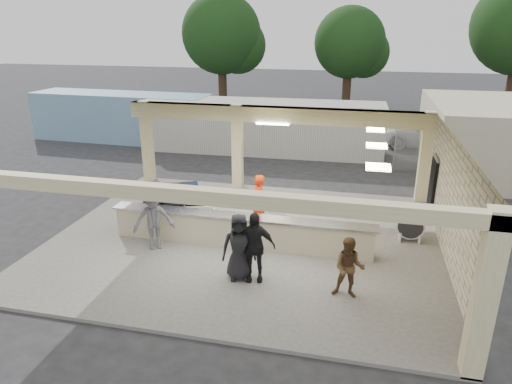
% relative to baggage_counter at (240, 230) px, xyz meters
% --- Properties ---
extents(ground, '(120.00, 120.00, 0.00)m').
position_rel_baggage_counter_xyz_m(ground, '(0.00, 0.50, -0.59)').
color(ground, '#252527').
rests_on(ground, ground).
extents(pavilion, '(12.01, 10.00, 3.55)m').
position_rel_baggage_counter_xyz_m(pavilion, '(0.21, 1.16, 0.76)').
color(pavilion, '#605E59').
rests_on(pavilion, ground).
extents(baggage_counter, '(8.20, 0.58, 0.98)m').
position_rel_baggage_counter_xyz_m(baggage_counter, '(0.00, 0.00, 0.00)').
color(baggage_counter, '#C0B38F').
rests_on(baggage_counter, pavilion).
extents(luggage_cart, '(2.79, 2.12, 1.45)m').
position_rel_baggage_counter_xyz_m(luggage_cart, '(-2.46, 1.00, 0.29)').
color(luggage_cart, silver).
rests_on(luggage_cart, pavilion).
extents(drum_fan, '(0.88, 0.47, 0.95)m').
position_rel_baggage_counter_xyz_m(drum_fan, '(5.11, 1.49, 0.02)').
color(drum_fan, silver).
rests_on(drum_fan, pavilion).
extents(baggage_handler, '(0.42, 0.72, 1.91)m').
position_rel_baggage_counter_xyz_m(baggage_handler, '(0.27, 1.19, 0.47)').
color(baggage_handler, red).
rests_on(baggage_handler, pavilion).
extents(passenger_a, '(0.79, 0.37, 1.59)m').
position_rel_baggage_counter_xyz_m(passenger_a, '(3.34, -2.15, 0.31)').
color(passenger_a, brown).
rests_on(passenger_a, pavilion).
extents(passenger_b, '(1.19, 0.63, 1.92)m').
position_rel_baggage_counter_xyz_m(passenger_b, '(0.87, -1.88, 0.47)').
color(passenger_b, black).
rests_on(passenger_b, pavilion).
extents(passenger_c, '(1.28, 0.98, 1.90)m').
position_rel_baggage_counter_xyz_m(passenger_c, '(-2.46, -0.78, 0.46)').
color(passenger_c, '#54555A').
rests_on(passenger_c, pavilion).
extents(passenger_d, '(0.96, 0.59, 1.84)m').
position_rel_baggage_counter_xyz_m(passenger_d, '(0.48, -1.90, 0.43)').
color(passenger_d, black).
rests_on(passenger_d, pavilion).
extents(car_white_a, '(5.17, 2.54, 1.46)m').
position_rel_baggage_counter_xyz_m(car_white_a, '(7.30, 14.39, 0.14)').
color(car_white_a, white).
rests_on(car_white_a, ground).
extents(car_dark, '(4.13, 1.48, 1.37)m').
position_rel_baggage_counter_xyz_m(car_dark, '(7.32, 16.32, 0.10)').
color(car_dark, black).
rests_on(car_dark, ground).
extents(container_white, '(12.69, 2.79, 2.74)m').
position_rel_baggage_counter_xyz_m(container_white, '(-1.74, 11.36, 0.78)').
color(container_white, silver).
rests_on(container_white, ground).
extents(container_blue, '(10.73, 2.95, 2.77)m').
position_rel_baggage_counter_xyz_m(container_blue, '(-10.48, 12.11, 0.80)').
color(container_blue, '#7CA8C6').
rests_on(container_blue, ground).
extents(tree_left, '(6.60, 6.30, 9.00)m').
position_rel_baggage_counter_xyz_m(tree_left, '(-7.68, 24.66, 5.00)').
color(tree_left, '#382619').
rests_on(tree_left, ground).
extents(tree_mid, '(6.00, 5.60, 8.00)m').
position_rel_baggage_counter_xyz_m(tree_mid, '(2.32, 26.66, 4.38)').
color(tree_mid, '#382619').
rests_on(tree_mid, ground).
extents(adjacent_building, '(6.00, 8.00, 3.20)m').
position_rel_baggage_counter_xyz_m(adjacent_building, '(9.50, 10.50, 1.01)').
color(adjacent_building, beige).
rests_on(adjacent_building, ground).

